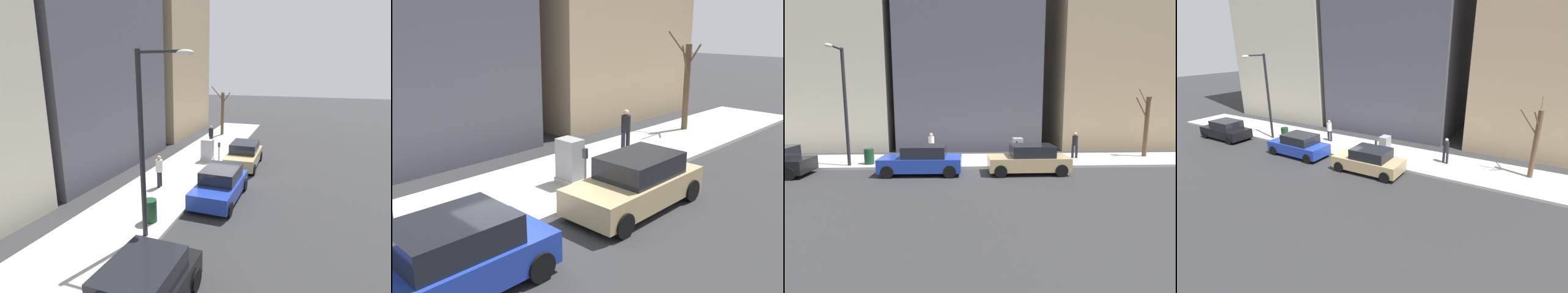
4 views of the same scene
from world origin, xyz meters
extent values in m
plane|color=#2B2B2D|center=(0.00, 0.00, 0.00)|extent=(120.00, 120.00, 0.00)
cube|color=#B2AFA8|center=(2.00, 0.00, 0.07)|extent=(4.00, 36.00, 0.15)
cube|color=tan|center=(-1.11, -3.04, 0.57)|extent=(1.85, 4.22, 0.70)
cube|color=black|center=(-1.11, -3.24, 1.22)|extent=(1.62, 2.22, 0.60)
cylinder|color=black|center=(-1.98, -1.50, 0.32)|extent=(0.23, 0.64, 0.64)
cylinder|color=black|center=(-0.28, -1.48, 0.32)|extent=(0.23, 0.64, 0.64)
cylinder|color=black|center=(-1.94, -4.60, 0.32)|extent=(0.23, 0.64, 0.64)
cylinder|color=black|center=(-0.24, -4.58, 0.32)|extent=(0.23, 0.64, 0.64)
cube|color=#1E389E|center=(-1.06, 2.59, 0.57)|extent=(1.87, 4.23, 0.70)
cube|color=black|center=(-1.06, 2.39, 1.22)|extent=(1.64, 2.23, 0.60)
cylinder|color=black|center=(-1.88, 4.15, 0.32)|extent=(0.23, 0.64, 0.64)
cylinder|color=black|center=(-0.19, 4.13, 0.32)|extent=(0.23, 0.64, 0.64)
cylinder|color=black|center=(-1.94, 1.05, 0.32)|extent=(0.23, 0.64, 0.64)
cylinder|color=black|center=(-0.24, 1.03, 0.32)|extent=(0.23, 0.64, 0.64)
cube|color=black|center=(-1.16, 10.35, 0.57)|extent=(1.86, 4.22, 0.70)
cube|color=black|center=(-1.16, 10.15, 1.22)|extent=(1.63, 2.22, 0.60)
cylinder|color=black|center=(-1.99, 11.92, 0.32)|extent=(0.23, 0.64, 0.64)
cylinder|color=black|center=(-0.29, 11.89, 0.32)|extent=(0.23, 0.64, 0.64)
cylinder|color=black|center=(-2.03, 8.82, 0.32)|extent=(0.23, 0.64, 0.64)
cylinder|color=black|center=(-0.33, 8.79, 0.32)|extent=(0.23, 0.64, 0.64)
cylinder|color=slate|center=(0.45, -2.69, 0.68)|extent=(0.07, 0.07, 1.05)
cube|color=#2D333D|center=(0.45, -2.69, 1.35)|extent=(0.14, 0.10, 0.30)
cube|color=#A8A399|center=(1.30, -2.89, 0.24)|extent=(0.83, 0.61, 0.18)
cube|color=#939399|center=(1.30, -2.89, 0.96)|extent=(0.75, 0.55, 1.25)
cylinder|color=black|center=(0.55, 6.91, 3.40)|extent=(0.18, 0.18, 6.50)
cylinder|color=black|center=(-0.25, 6.91, 6.55)|extent=(1.60, 0.10, 0.10)
ellipsoid|color=beige|center=(-1.05, 6.91, 6.50)|extent=(0.56, 0.32, 0.20)
cylinder|color=brown|center=(2.60, -11.58, 2.10)|extent=(0.28, 0.28, 3.90)
cylinder|color=brown|center=(2.45, -11.09, 3.31)|extent=(0.34, 1.05, 1.48)
cylinder|color=brown|center=(3.14, -11.56, 3.98)|extent=(1.13, 0.12, 1.24)
cylinder|color=brown|center=(2.22, -11.44, 3.60)|extent=(0.82, 0.38, 1.01)
cylinder|color=#14381E|center=(0.90, 5.89, 0.60)|extent=(0.56, 0.56, 0.90)
cylinder|color=#1E1E2D|center=(2.20, -6.86, 0.56)|extent=(0.16, 0.16, 0.82)
cylinder|color=#1E1E2D|center=(2.24, -6.63, 0.56)|extent=(0.16, 0.16, 0.82)
cylinder|color=black|center=(2.22, -6.74, 1.28)|extent=(0.36, 0.36, 0.62)
sphere|color=tan|center=(2.22, -6.74, 1.70)|extent=(0.22, 0.22, 0.22)
cylinder|color=#1E1E2D|center=(2.18, 2.54, 0.56)|extent=(0.16, 0.16, 0.82)
cylinder|color=#1E1E2D|center=(2.20, 2.30, 0.56)|extent=(0.16, 0.16, 0.82)
cylinder|color=silver|center=(2.19, 2.42, 1.28)|extent=(0.36, 0.36, 0.62)
sphere|color=tan|center=(2.19, 2.42, 1.70)|extent=(0.22, 0.22, 0.22)
cube|color=tan|center=(10.32, -11.79, 9.39)|extent=(9.64, 9.64, 18.77)
cube|color=#4C4C56|center=(10.90, 0.01, 9.13)|extent=(10.80, 10.80, 18.25)
camera|label=1|loc=(-4.54, 15.70, 5.98)|focal=28.00mm
camera|label=2|loc=(-7.92, 5.92, 5.01)|focal=40.00mm
camera|label=3|loc=(-16.81, 0.18, 3.93)|focal=28.00mm
camera|label=4|loc=(-15.66, -11.79, 7.51)|focal=28.00mm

